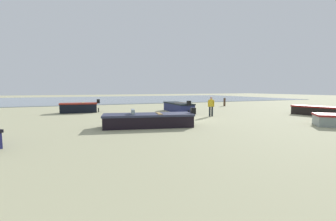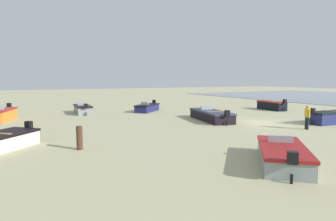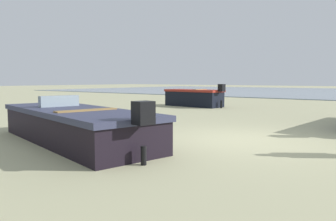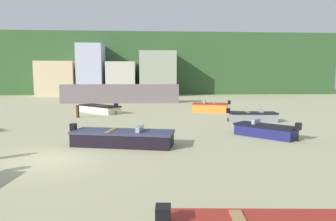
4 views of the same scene
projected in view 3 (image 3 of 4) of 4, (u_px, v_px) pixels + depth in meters
ground_plane at (241, 140)px, 7.91m from camera, size 160.00×160.00×0.00m
boat_black_5 at (194, 98)px, 18.08m from camera, size 3.67×1.50×1.26m
boat_black_7 at (75, 125)px, 7.66m from camera, size 5.65×2.85×1.11m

